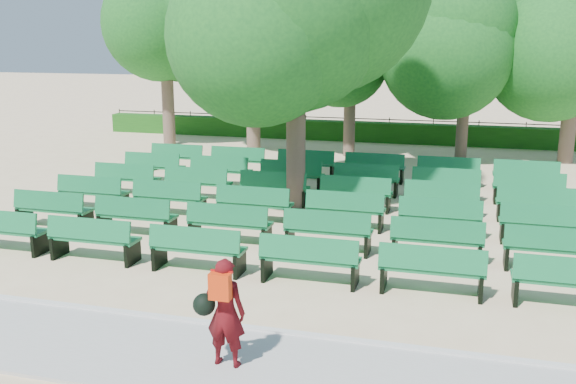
# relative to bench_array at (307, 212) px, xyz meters

# --- Properties ---
(ground) EXTENTS (120.00, 120.00, 0.00)m
(ground) POSITION_rel_bench_array_xyz_m (-0.36, -0.90, -0.10)
(ground) COLOR beige
(paving) EXTENTS (30.00, 2.20, 0.06)m
(paving) POSITION_rel_bench_array_xyz_m (-0.36, -8.30, -0.07)
(paving) COLOR #B2B2AD
(paving) RESTS_ON ground
(curb) EXTENTS (30.00, 0.12, 0.10)m
(curb) POSITION_rel_bench_array_xyz_m (-0.36, -7.15, -0.05)
(curb) COLOR silver
(curb) RESTS_ON ground
(hedge) EXTENTS (26.00, 0.70, 0.90)m
(hedge) POSITION_rel_bench_array_xyz_m (-0.36, 13.10, 0.35)
(hedge) COLOR #1C5716
(hedge) RESTS_ON ground
(fence) EXTENTS (26.00, 0.10, 1.02)m
(fence) POSITION_rel_bench_array_xyz_m (-0.36, 13.50, -0.10)
(fence) COLOR black
(fence) RESTS_ON ground
(tree_line) EXTENTS (21.80, 6.80, 7.04)m
(tree_line) POSITION_rel_bench_array_xyz_m (-0.36, 9.10, -0.10)
(tree_line) COLOR #1B6620
(tree_line) RESTS_ON ground
(bench_array) EXTENTS (1.99, 0.69, 1.24)m
(bench_array) POSITION_rel_bench_array_xyz_m (0.00, 0.00, 0.00)
(bench_array) COLOR #13723E
(bench_array) RESTS_ON ground
(tree_among) EXTENTS (5.90, 5.90, 7.95)m
(tree_among) POSITION_rel_bench_array_xyz_m (-0.53, 0.81, 5.18)
(tree_among) COLOR brown
(tree_among) RESTS_ON ground
(person) EXTENTS (0.78, 0.47, 1.64)m
(person) POSITION_rel_bench_array_xyz_m (0.79, -8.38, 0.81)
(person) COLOR #4E0B0F
(person) RESTS_ON ground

